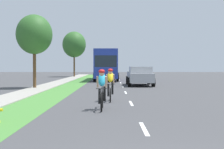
# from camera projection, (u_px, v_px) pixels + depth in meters

# --- Properties ---
(ground_plane) EXTENTS (120.00, 120.00, 0.00)m
(ground_plane) POSITION_uv_depth(u_px,v_px,m) (124.00, 88.00, 23.87)
(ground_plane) COLOR #424244
(grass_verge) EXTENTS (2.02, 70.00, 0.01)m
(grass_verge) POSITION_uv_depth(u_px,v_px,m) (68.00, 88.00, 23.88)
(grass_verge) COLOR #478438
(grass_verge) RESTS_ON ground_plane
(sidewalk_concrete) EXTENTS (1.81, 70.00, 0.10)m
(sidewalk_concrete) POSITION_uv_depth(u_px,v_px,m) (44.00, 88.00, 23.88)
(sidewalk_concrete) COLOR #9E998E
(sidewalk_concrete) RESTS_ON ground_plane
(lane_markings_center) EXTENTS (0.12, 52.20, 0.01)m
(lane_markings_center) POSITION_uv_depth(u_px,v_px,m) (122.00, 84.00, 27.87)
(lane_markings_center) COLOR white
(lane_markings_center) RESTS_ON ground_plane
(cyclist_lead) EXTENTS (0.42, 1.72, 1.58)m
(cyclist_lead) POSITION_uv_depth(u_px,v_px,m) (102.00, 89.00, 11.80)
(cyclist_lead) COLOR black
(cyclist_lead) RESTS_ON ground_plane
(cyclist_trailing) EXTENTS (0.42, 1.72, 1.58)m
(cyclist_trailing) POSITION_uv_depth(u_px,v_px,m) (111.00, 84.00, 14.68)
(cyclist_trailing) COLOR black
(cyclist_trailing) RESTS_ON ground_plane
(pickup_silver) EXTENTS (2.22, 5.10, 1.64)m
(pickup_silver) POSITION_uv_depth(u_px,v_px,m) (140.00, 76.00, 26.33)
(pickup_silver) COLOR #A5A8AD
(pickup_silver) RESTS_ON ground_plane
(bus_blue) EXTENTS (2.78, 11.60, 3.48)m
(bus_blue) POSITION_uv_depth(u_px,v_px,m) (107.00, 64.00, 36.69)
(bus_blue) COLOR #23389E
(bus_blue) RESTS_ON ground_plane
(street_tree_near) EXTENTS (2.73, 2.73, 5.60)m
(street_tree_near) POSITION_uv_depth(u_px,v_px,m) (35.00, 35.00, 23.11)
(street_tree_near) COLOR brown
(street_tree_near) RESTS_ON ground_plane
(street_tree_far) EXTENTS (3.61, 3.61, 6.99)m
(street_tree_far) POSITION_uv_depth(u_px,v_px,m) (75.00, 45.00, 47.02)
(street_tree_far) COLOR brown
(street_tree_far) RESTS_ON ground_plane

